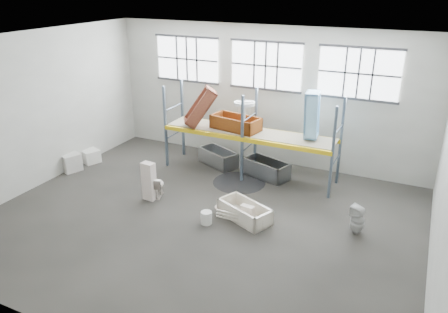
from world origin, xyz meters
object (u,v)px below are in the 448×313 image
Objects in this scene: steel_tub_right at (266,168)px; cistern_tall at (149,181)px; rust_tub_flat at (236,123)px; blue_tub_upright at (312,115)px; steel_tub_left at (218,157)px; bucket at (206,218)px; bathtub_beige at (245,212)px; toilet_beige at (157,186)px; carton_near at (70,162)px; toilet_white at (358,220)px.

cistern_tall is at bearing -130.32° from steel_tub_right.
blue_tub_upright is (2.58, 0.22, 0.57)m from rust_tub_flat.
rust_tub_flat is (0.84, -0.30, 1.54)m from steel_tub_left.
bucket is (-0.41, -3.73, -0.11)m from steel_tub_right.
steel_tub_right is (-0.47, 3.03, 0.06)m from bathtub_beige.
toilet_beige is 0.56× the size of cistern_tall.
cistern_tall is 3.51m from steel_tub_left.
carton_near reaches higher than steel_tub_left.
rust_tub_flat reaches higher than bathtub_beige.
cistern_tall reaches higher than steel_tub_right.
steel_tub_right is at bearing 3.24° from rust_tub_flat.
bathtub_beige is 1.03× the size of steel_tub_left.
toilet_white is at bearing -26.79° from rust_tub_flat.
toilet_white is at bearing 18.42° from bucket.
blue_tub_upright is (1.43, 0.15, 2.10)m from steel_tub_right.
steel_tub_left is at bearing -99.96° from toilet_white.
carton_near is at bearing 175.55° from cistern_tall.
toilet_white reaches higher than carton_near.
carton_near is (-10.13, -0.09, -0.10)m from toilet_white.
steel_tub_right is at bearing 123.04° from bathtub_beige.
steel_tub_left reaches higher than bucket.
blue_tub_upright reaches higher than bucket.
rust_tub_flat is at bearing -176.76° from steel_tub_right.
rust_tub_flat is (-1.63, 2.97, 1.59)m from bathtub_beige.
blue_tub_upright is 8.73m from carton_near.
toilet_white is at bearing 166.29° from toilet_beige.
steel_tub_right is 2.54m from blue_tub_upright.
steel_tub_right is at bearing 20.84° from carton_near.
blue_tub_upright is at bearing 64.72° from bucket.
steel_tub_left is (-2.47, 3.27, 0.05)m from bathtub_beige.
toilet_white is at bearing 35.38° from bathtub_beige.
bathtub_beige reaches higher than bucket.
carton_near is at bearing 168.91° from bucket.
rust_tub_flat is at bearing -100.95° from toilet_white.
steel_tub_right is 3.76m from bucket.
steel_tub_left is 0.90× the size of rust_tub_flat.
rust_tub_flat is at bearing -19.97° from steel_tub_left.
steel_tub_left is (-5.51, 2.67, -0.13)m from toilet_white.
toilet_white is 0.56× the size of blue_tub_upright.
bathtub_beige is 3.20m from cistern_tall.
carton_near is (-6.21, 1.22, 0.13)m from bucket.
cistern_tall is at bearing -9.63° from carton_near.
steel_tub_right is (1.99, -0.24, 0.01)m from steel_tub_left.
bathtub_beige is 7.11m from carton_near.
toilet_beige is 1.89× the size of bucket.
blue_tub_upright is at bearing -125.09° from toilet_white.
carton_near is (-7.09, 0.51, 0.08)m from bathtub_beige.
cistern_tall is 0.72× the size of rust_tub_flat.
steel_tub_left is at bearing 178.52° from blue_tub_upright.
bucket is at bearing -115.28° from blue_tub_upright.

